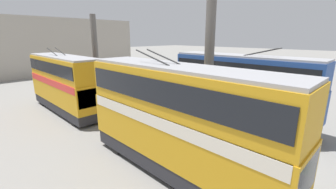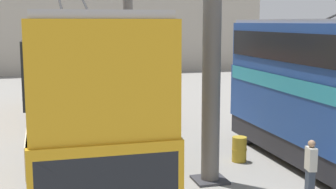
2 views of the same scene
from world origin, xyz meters
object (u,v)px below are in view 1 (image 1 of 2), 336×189
Objects in this scene: person_by_left_row at (252,124)px; bus_left_near at (240,85)px; person_aisle_midway at (139,101)px; oil_drum at (201,118)px; bus_right_mid at (65,81)px; person_by_right_row at (191,138)px; bus_right_near at (178,115)px.

bus_left_near is at bearing -122.34° from person_by_left_row.
oil_drum is at bearing -131.13° from person_aisle_midway.
bus_right_mid is 6.57× the size of person_aisle_midway.
bus_right_mid is at bearing 30.35° from oil_drum.
person_by_left_row is at bearing -154.76° from bus_right_mid.
person_by_left_row is 1.84× the size of oil_drum.
bus_right_mid is 12.27m from oil_drum.
bus_left_near is 7.13× the size of person_by_right_row.
person_by_left_row is 1.11× the size of person_aisle_midway.
bus_right_near is (-1.30, 8.53, 0.05)m from bus_left_near.
person_by_right_row is 4.46m from oil_drum.
bus_right_mid reaches higher than person_by_left_row.
person_by_left_row is at bearing 137.48° from bus_left_near.
bus_left_near is 9.15m from person_aisle_midway.
bus_right_near reaches higher than person_by_right_row.
bus_left_near reaches higher than bus_right_mid.
bus_right_near is 11.61× the size of oil_drum.
person_aisle_midway is 1.01× the size of person_by_right_row.
bus_right_mid is 12.91m from person_by_right_row.
person_by_right_row is 1.65× the size of oil_drum.
person_by_right_row is (-12.56, -2.20, -2.04)m from bus_right_mid.
person_by_right_row is (0.94, -2.20, -2.24)m from bus_right_near.
person_by_left_row reaches higher than person_by_right_row.
bus_right_mid is 6.63× the size of person_by_right_row.
person_aisle_midway is (10.15, 1.71, -0.10)m from person_by_left_row.
bus_right_mid is 10.92× the size of oil_drum.
person_by_right_row is at bearing 93.20° from bus_left_near.
bus_right_mid is (13.50, -0.00, -0.21)m from bus_right_near.
person_aisle_midway is at bearing 23.49° from bus_left_near.
person_by_left_row is (-2.00, 1.83, -2.09)m from bus_left_near.
person_by_right_row is (-8.51, 2.78, -0.01)m from person_aisle_midway.
bus_left_near reaches higher than person_by_right_row.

